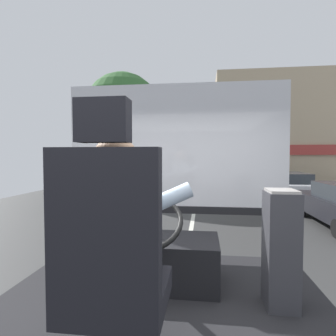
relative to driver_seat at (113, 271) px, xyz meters
name	(u,v)px	position (x,y,z in m)	size (l,w,h in m)	color
ground	(195,210)	(0.10, 9.14, -1.46)	(18.00, 44.00, 0.06)	#343434
driver_seat	(113,271)	(0.00, 0.00, 0.00)	(0.48, 0.48, 1.36)	black
bus_driver	(120,229)	(0.00, 0.12, 0.17)	(0.74, 0.52, 0.72)	#332D28
steering_console	(155,259)	(0.00, 1.15, -0.37)	(1.10, 1.02, 0.82)	black
fare_box	(281,248)	(0.99, 0.91, -0.15)	(0.22, 0.27, 0.88)	#333338
windshield_panel	(175,163)	(0.10, 1.96, 0.46)	(2.50, 0.08, 1.48)	silver
street_tree	(123,111)	(-3.42, 11.82, 2.69)	(3.59, 3.59, 5.93)	#4C3828
shop_building	(291,131)	(6.28, 18.59, 2.22)	(10.10, 4.42, 7.31)	tan
parked_car_white	(288,185)	(4.34, 12.35, -0.81)	(1.79, 4.09, 1.21)	silver
parked_car_charcoal	(266,175)	(4.43, 17.33, -0.69)	(2.02, 3.89, 1.43)	#474C51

